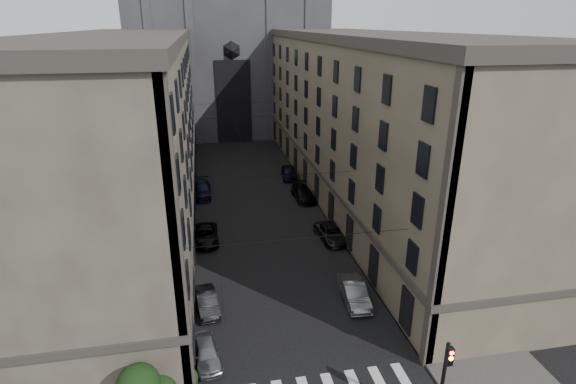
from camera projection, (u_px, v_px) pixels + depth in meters
sidewalk_left at (164, 204)px, 52.08m from camera, size 7.00×80.00×0.15m
sidewalk_right at (338, 192)px, 55.79m from camera, size 7.00×80.00×0.15m
building_left at (128, 127)px, 48.28m from camera, size 13.60×60.60×18.85m
building_right at (365, 117)px, 53.02m from camera, size 13.60×60.60×18.85m
gothic_tower at (227, 34)px, 83.44m from camera, size 35.00×23.00×58.00m
traffic_light_right at (445, 375)px, 22.49m from camera, size 0.34×0.50×5.20m
tram_wires at (253, 141)px, 51.06m from camera, size 14.00×60.00×0.43m
car_left_near at (206, 352)px, 27.87m from camera, size 2.08×4.05×1.32m
car_left_midnear at (207, 302)px, 32.89m from camera, size 1.94×4.26×1.35m
car_left_midfar at (206, 235)px, 43.14m from camera, size 2.34×5.05×1.40m
car_left_far at (201, 189)px, 54.58m from camera, size 2.31×5.68×1.65m
car_right_near at (354, 292)px, 33.86m from camera, size 1.92×4.75×1.53m
car_right_midnear at (331, 233)px, 43.53m from camera, size 2.67×5.14×1.38m
car_right_midfar at (303, 193)px, 53.54m from camera, size 2.34×5.35×1.53m
car_right_far at (289, 172)px, 60.79m from camera, size 2.36×4.96×1.64m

